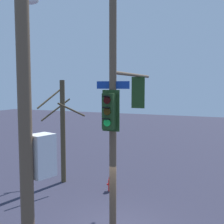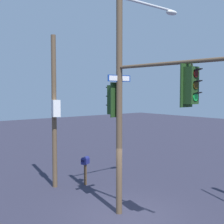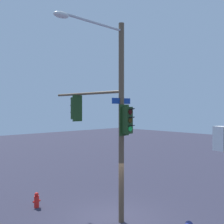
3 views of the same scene
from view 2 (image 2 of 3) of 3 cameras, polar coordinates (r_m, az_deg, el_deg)
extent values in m
plane|color=#2C2B3C|center=(12.30, 2.80, -18.34)|extent=(80.00, 80.00, 0.00)
cylinder|color=brown|center=(11.66, 1.32, 1.59)|extent=(0.23, 0.23, 8.37)
cylinder|color=silver|center=(13.17, 6.47, 18.85)|extent=(3.03, 0.20, 0.10)
ellipsoid|color=silver|center=(14.27, 10.75, 17.29)|extent=(0.61, 0.38, 0.20)
cylinder|color=brown|center=(10.12, 10.26, 8.67)|extent=(0.28, 4.59, 0.12)
cube|color=#1E3D19|center=(9.58, 14.17, 4.70)|extent=(0.36, 0.30, 1.10)
cube|color=#1E3D19|center=(9.68, 13.36, 4.70)|extent=(0.56, 0.04, 1.30)
cylinder|color=#2F0403|center=(9.50, 15.01, 6.74)|extent=(0.22, 0.03, 0.22)
cube|color=black|center=(9.46, 15.40, 7.48)|extent=(0.21, 0.16, 0.06)
cylinder|color=#352504|center=(9.48, 14.98, 4.69)|extent=(0.22, 0.03, 0.22)
cube|color=black|center=(9.44, 15.36, 5.42)|extent=(0.21, 0.16, 0.06)
cylinder|color=#19D147|center=(9.48, 14.94, 2.64)|extent=(0.22, 0.03, 0.22)
cube|color=black|center=(9.44, 15.32, 3.36)|extent=(0.21, 0.16, 0.06)
cylinder|color=brown|center=(9.61, 14.23, 8.42)|extent=(0.04, 0.04, 0.15)
cube|color=#1E3D19|center=(11.90, 0.22, 2.24)|extent=(0.37, 0.32, 1.10)
cube|color=#1E3D19|center=(11.77, 0.78, 2.22)|extent=(0.56, 0.06, 1.30)
cylinder|color=#2F0403|center=(12.02, -0.30, 3.87)|extent=(0.22, 0.04, 0.22)
cube|color=black|center=(12.08, -0.54, 4.44)|extent=(0.22, 0.17, 0.06)
cylinder|color=#352504|center=(12.02, -0.30, 2.25)|extent=(0.22, 0.04, 0.22)
cube|color=black|center=(12.08, -0.54, 2.83)|extent=(0.22, 0.17, 0.06)
cylinder|color=#19D147|center=(12.04, -0.30, 0.63)|extent=(0.22, 0.04, 0.22)
cube|color=black|center=(12.09, -0.54, 1.22)|extent=(0.22, 0.17, 0.06)
cube|color=navy|center=(11.66, 1.33, 6.14)|extent=(1.10, 0.06, 0.24)
cube|color=white|center=(11.64, 1.39, 6.14)|extent=(1.00, 0.04, 0.18)
cylinder|color=brown|center=(15.23, -10.46, -0.01)|extent=(0.23, 0.23, 7.28)
cube|color=white|center=(14.90, -10.16, 0.65)|extent=(0.44, 0.50, 0.78)
cube|color=#4C3823|center=(15.87, -4.87, -11.22)|extent=(0.10, 0.10, 1.05)
cube|color=navy|center=(15.71, -4.88, -8.95)|extent=(0.50, 0.39, 0.24)
cylinder|color=navy|center=(15.69, -4.88, -8.52)|extent=(0.50, 0.39, 0.24)
camera|label=1|loc=(17.64, -25.97, 4.91)|focal=45.68mm
camera|label=3|loc=(23.12, 3.64, 4.18)|focal=43.86mm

